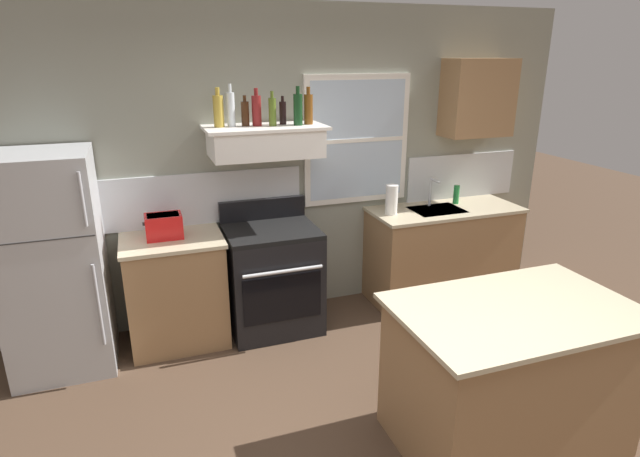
{
  "coord_description": "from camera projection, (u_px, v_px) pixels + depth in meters",
  "views": [
    {
      "loc": [
        -1.22,
        -2.11,
        2.3
      ],
      "look_at": [
        -0.05,
        1.2,
        1.1
      ],
      "focal_mm": 29.04,
      "sensor_mm": 36.0,
      "label": 1
    }
  ],
  "objects": [
    {
      "name": "counter_right_with_sink",
      "position": [
        441.0,
        253.0,
        5.02
      ],
      "size": [
        1.43,
        0.63,
        0.91
      ],
      "color": "#9E754C",
      "rests_on": "ground_plane"
    },
    {
      "name": "range_hood_shelf",
      "position": [
        265.0,
        141.0,
        4.16
      ],
      "size": [
        0.96,
        0.52,
        0.24
      ],
      "color": "white"
    },
    {
      "name": "bottle_brown_stout",
      "position": [
        245.0,
        113.0,
        4.08
      ],
      "size": [
        0.06,
        0.06,
        0.24
      ],
      "color": "#381E0F",
      "rests_on": "range_hood_shelf"
    },
    {
      "name": "kitchen_island",
      "position": [
        508.0,
        375.0,
        3.11
      ],
      "size": [
        1.4,
        0.9,
        0.91
      ],
      "color": "#9E754C",
      "rests_on": "ground_plane"
    },
    {
      "name": "bottle_balsamic_dark",
      "position": [
        283.0,
        112.0,
        4.17
      ],
      "size": [
        0.06,
        0.06,
        0.22
      ],
      "color": "black",
      "rests_on": "range_hood_shelf"
    },
    {
      "name": "sink_faucet",
      "position": [
        432.0,
        188.0,
        4.87
      ],
      "size": [
        0.03,
        0.17,
        0.28
      ],
      "color": "silver",
      "rests_on": "counter_right_with_sink"
    },
    {
      "name": "bottle_clear_tall",
      "position": [
        231.0,
        109.0,
        4.03
      ],
      "size": [
        0.06,
        0.06,
        0.33
      ],
      "color": "silver",
      "rests_on": "range_hood_shelf"
    },
    {
      "name": "bottle_amber_wine",
      "position": [
        308.0,
        109.0,
        4.17
      ],
      "size": [
        0.07,
        0.07,
        0.3
      ],
      "color": "brown",
      "rests_on": "range_hood_shelf"
    },
    {
      "name": "bottle_champagne_gold_foil",
      "position": [
        218.0,
        111.0,
        4.0
      ],
      "size": [
        0.08,
        0.08,
        0.3
      ],
      "color": "#B29333",
      "rests_on": "range_hood_shelf"
    },
    {
      "name": "paper_towel_roll",
      "position": [
        392.0,
        200.0,
        4.65
      ],
      "size": [
        0.11,
        0.11,
        0.27
      ],
      "primitive_type": "cylinder",
      "color": "white",
      "rests_on": "counter_right_with_sink"
    },
    {
      "name": "refrigerator",
      "position": [
        53.0,
        264.0,
        3.79
      ],
      "size": [
        0.7,
        0.72,
        1.65
      ],
      "color": "#B7BABC",
      "rests_on": "ground_plane"
    },
    {
      "name": "stove_range",
      "position": [
        272.0,
        277.0,
        4.44
      ],
      "size": [
        0.76,
        0.69,
        1.09
      ],
      "color": "black",
      "rests_on": "ground_plane"
    },
    {
      "name": "upper_cabinet_right",
      "position": [
        478.0,
        98.0,
        4.79
      ],
      "size": [
        0.64,
        0.32,
        0.7
      ],
      "color": "#9E754C"
    },
    {
      "name": "bottle_red_label_wine",
      "position": [
        257.0,
        110.0,
        4.07
      ],
      "size": [
        0.07,
        0.07,
        0.29
      ],
      "color": "maroon",
      "rests_on": "range_hood_shelf"
    },
    {
      "name": "bottle_dark_green_wine",
      "position": [
        298.0,
        109.0,
        4.11
      ],
      "size": [
        0.07,
        0.07,
        0.3
      ],
      "color": "#143819",
      "rests_on": "range_hood_shelf"
    },
    {
      "name": "dish_soap_bottle",
      "position": [
        456.0,
        194.0,
        4.99
      ],
      "size": [
        0.06,
        0.06,
        0.18
      ],
      "primitive_type": "cylinder",
      "color": "#268C3F",
      "rests_on": "counter_right_with_sink"
    },
    {
      "name": "counter_left_of_stove",
      "position": [
        176.0,
        290.0,
        4.23
      ],
      "size": [
        0.79,
        0.63,
        0.91
      ],
      "color": "#9E754C",
      "rests_on": "ground_plane"
    },
    {
      "name": "bottle_olive_oil_square",
      "position": [
        272.0,
        111.0,
        4.07
      ],
      "size": [
        0.06,
        0.06,
        0.27
      ],
      "color": "#4C601E",
      "rests_on": "range_hood_shelf"
    },
    {
      "name": "back_wall",
      "position": [
        290.0,
        165.0,
        4.57
      ],
      "size": [
        5.4,
        0.11,
        2.7
      ],
      "color": "gray",
      "rests_on": "ground_plane"
    },
    {
      "name": "toaster",
      "position": [
        164.0,
        226.0,
        4.06
      ],
      "size": [
        0.3,
        0.2,
        0.19
      ],
      "color": "red",
      "rests_on": "counter_left_of_stove"
    }
  ]
}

